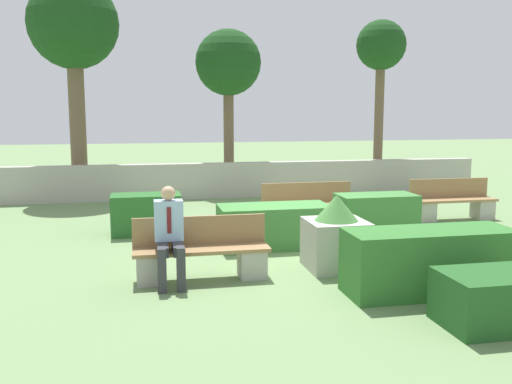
{
  "coord_description": "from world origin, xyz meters",
  "views": [
    {
      "loc": [
        -2.44,
        -9.0,
        2.33
      ],
      "look_at": [
        -0.5,
        0.5,
        0.9
      ],
      "focal_mm": 40.0,
      "sensor_mm": 36.0,
      "label": 1
    }
  ],
  "objects_px": {
    "bench_front": "(202,256)",
    "tree_center_left": "(228,65)",
    "planter_corner_left": "(336,236)",
    "tree_leftmost": "(73,29)",
    "bench_left_side": "(453,204)",
    "tree_center_right": "(381,52)",
    "bench_right_side": "(309,209)",
    "person_seated_man": "(169,232)"
  },
  "relations": [
    {
      "from": "bench_right_side",
      "to": "tree_center_right",
      "type": "distance_m",
      "value": 6.88
    },
    {
      "from": "bench_left_side",
      "to": "tree_center_right",
      "type": "bearing_deg",
      "value": 82.77
    },
    {
      "from": "bench_front",
      "to": "person_seated_man",
      "type": "relative_size",
      "value": 1.42
    },
    {
      "from": "bench_left_side",
      "to": "tree_leftmost",
      "type": "height_order",
      "value": "tree_leftmost"
    },
    {
      "from": "person_seated_man",
      "to": "tree_leftmost",
      "type": "relative_size",
      "value": 0.23
    },
    {
      "from": "person_seated_man",
      "to": "tree_leftmost",
      "type": "bearing_deg",
      "value": 103.18
    },
    {
      "from": "bench_front",
      "to": "tree_center_right",
      "type": "relative_size",
      "value": 0.39
    },
    {
      "from": "bench_left_side",
      "to": "tree_leftmost",
      "type": "distance_m",
      "value": 10.19
    },
    {
      "from": "person_seated_man",
      "to": "planter_corner_left",
      "type": "bearing_deg",
      "value": 6.42
    },
    {
      "from": "bench_right_side",
      "to": "planter_corner_left",
      "type": "relative_size",
      "value": 1.71
    },
    {
      "from": "bench_left_side",
      "to": "planter_corner_left",
      "type": "relative_size",
      "value": 1.65
    },
    {
      "from": "bench_right_side",
      "to": "bench_front",
      "type": "bearing_deg",
      "value": -138.02
    },
    {
      "from": "bench_right_side",
      "to": "tree_leftmost",
      "type": "height_order",
      "value": "tree_leftmost"
    },
    {
      "from": "bench_right_side",
      "to": "tree_center_right",
      "type": "relative_size",
      "value": 0.39
    },
    {
      "from": "bench_right_side",
      "to": "tree_leftmost",
      "type": "distance_m",
      "value": 7.95
    },
    {
      "from": "tree_leftmost",
      "to": "bench_right_side",
      "type": "bearing_deg",
      "value": -45.0
    },
    {
      "from": "bench_left_side",
      "to": "tree_center_right",
      "type": "distance_m",
      "value": 5.94
    },
    {
      "from": "tree_center_right",
      "to": "planter_corner_left",
      "type": "bearing_deg",
      "value": -117.34
    },
    {
      "from": "bench_front",
      "to": "tree_center_left",
      "type": "xyz_separation_m",
      "value": [
        1.68,
        8.26,
        3.17
      ]
    },
    {
      "from": "planter_corner_left",
      "to": "tree_center_left",
      "type": "height_order",
      "value": "tree_center_left"
    },
    {
      "from": "bench_left_side",
      "to": "person_seated_man",
      "type": "height_order",
      "value": "person_seated_man"
    },
    {
      "from": "person_seated_man",
      "to": "planter_corner_left",
      "type": "relative_size",
      "value": 1.2
    },
    {
      "from": "bench_left_side",
      "to": "tree_center_right",
      "type": "relative_size",
      "value": 0.38
    },
    {
      "from": "bench_right_side",
      "to": "tree_center_left",
      "type": "xyz_separation_m",
      "value": [
        -0.83,
        5.07,
        3.17
      ]
    },
    {
      "from": "person_seated_man",
      "to": "planter_corner_left",
      "type": "height_order",
      "value": "person_seated_man"
    },
    {
      "from": "planter_corner_left",
      "to": "tree_leftmost",
      "type": "height_order",
      "value": "tree_leftmost"
    },
    {
      "from": "planter_corner_left",
      "to": "tree_leftmost",
      "type": "xyz_separation_m",
      "value": [
        -4.33,
        7.91,
        3.85
      ]
    },
    {
      "from": "tree_center_right",
      "to": "bench_right_side",
      "type": "bearing_deg",
      "value": -126.54
    },
    {
      "from": "person_seated_man",
      "to": "tree_center_right",
      "type": "bearing_deg",
      "value": 51.37
    },
    {
      "from": "bench_front",
      "to": "tree_center_left",
      "type": "distance_m",
      "value": 9.0
    },
    {
      "from": "bench_front",
      "to": "tree_center_right",
      "type": "distance_m",
      "value": 10.55
    },
    {
      "from": "bench_right_side",
      "to": "tree_center_right",
      "type": "xyz_separation_m",
      "value": [
        3.5,
        4.72,
        3.59
      ]
    },
    {
      "from": "bench_left_side",
      "to": "bench_front",
      "type": "bearing_deg",
      "value": -153.72
    },
    {
      "from": "bench_front",
      "to": "person_seated_man",
      "type": "xyz_separation_m",
      "value": [
        -0.43,
        -0.14,
        0.39
      ]
    },
    {
      "from": "person_seated_man",
      "to": "tree_center_right",
      "type": "distance_m",
      "value": 10.79
    },
    {
      "from": "bench_front",
      "to": "tree_leftmost",
      "type": "distance_m",
      "value": 9.29
    },
    {
      "from": "bench_right_side",
      "to": "tree_leftmost",
      "type": "bearing_deg",
      "value": 125.08
    },
    {
      "from": "tree_center_left",
      "to": "person_seated_man",
      "type": "bearing_deg",
      "value": -104.1
    },
    {
      "from": "bench_front",
      "to": "tree_center_left",
      "type": "height_order",
      "value": "tree_center_left"
    },
    {
      "from": "tree_center_left",
      "to": "bench_front",
      "type": "bearing_deg",
      "value": -101.47
    },
    {
      "from": "planter_corner_left",
      "to": "bench_left_side",
      "type": "bearing_deg",
      "value": 39.71
    },
    {
      "from": "bench_right_side",
      "to": "person_seated_man",
      "type": "relative_size",
      "value": 1.43
    }
  ]
}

